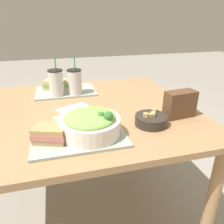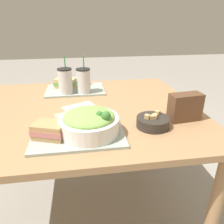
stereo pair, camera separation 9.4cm
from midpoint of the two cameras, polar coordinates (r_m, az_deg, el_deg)
The scene contains 14 objects.
ground_plane at distance 1.67m, azimuth -4.87°, elevation -24.16°, with size 12.00×12.00×0.00m, color gray.
dining_table at distance 1.26m, azimuth -5.94°, elevation -3.00°, with size 1.29×1.06×0.77m.
tray_near at distance 0.94m, azimuth -5.91°, elevation -5.92°, with size 0.39×0.27×0.01m.
tray_far at distance 1.51m, azimuth -7.77°, elevation 5.74°, with size 0.39×0.27×0.01m.
salad_bowl at distance 0.92m, azimuth -3.05°, elevation -2.71°, with size 0.25×0.25×0.12m.
soup_bowl at distance 1.03m, azimuth 13.24°, elevation -2.52°, with size 0.15×0.15×0.06m.
sandwich_near at distance 0.91m, azimuth -13.15°, elevation -4.70°, with size 0.15×0.13×0.06m.
baguette_near at distance 1.01m, azimuth -8.54°, elevation -1.54°, with size 0.14×0.09×0.06m.
sandwich_far at distance 1.54m, azimuth -10.34°, elevation 7.39°, with size 0.16×0.13×0.06m.
baguette_far at distance 1.59m, azimuth -6.68°, elevation 8.10°, with size 0.12×0.07×0.06m.
drink_cup_dark at distance 1.41m, azimuth -10.20°, elevation 7.72°, with size 0.09×0.09×0.24m.
drink_cup_red at distance 1.41m, azimuth -5.54°, elevation 7.91°, with size 0.09×0.09×0.24m.
chip_bag at distance 1.12m, azimuth 20.86°, elevation 1.15°, with size 0.16×0.09×0.13m.
napkin_folded at distance 1.22m, azimuth -6.16°, elevation 1.13°, with size 0.21×0.18×0.00m.
Camera 2 is at (0.01, -1.13, 1.25)m, focal length 35.00 mm.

